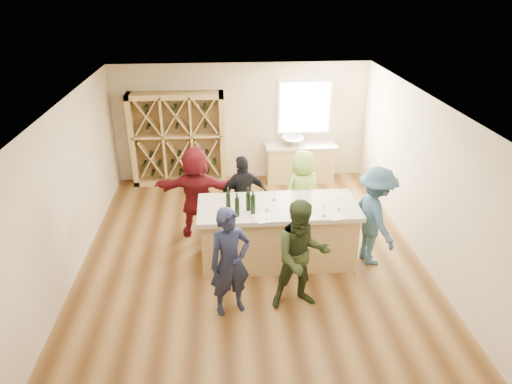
{
  "coord_description": "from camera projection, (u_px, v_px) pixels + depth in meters",
  "views": [
    {
      "loc": [
        -0.44,
        -6.99,
        4.64
      ],
      "look_at": [
        0.1,
        0.2,
        1.15
      ],
      "focal_mm": 32.0,
      "sensor_mm": 36.0,
      "label": 1
    }
  ],
  "objects": [
    {
      "name": "wall_front",
      "position": [
        274.0,
        333.0,
        4.53
      ],
      "size": [
        6.0,
        0.1,
        2.8
      ],
      "primitive_type": "cube",
      "color": "#CBB793",
      "rests_on": "ground"
    },
    {
      "name": "wine_bottle_c",
      "position": [
        248.0,
        201.0,
        7.49
      ],
      "size": [
        0.1,
        0.1,
        0.33
      ],
      "primitive_type": "cylinder",
      "rotation": [
        0.0,
        0.0,
        -0.29
      ],
      "color": "black",
      "rests_on": "tasting_counter_top"
    },
    {
      "name": "person_near_right",
      "position": [
        302.0,
        256.0,
        6.69
      ],
      "size": [
        0.91,
        0.56,
        1.77
      ],
      "primitive_type": "imported",
      "rotation": [
        0.0,
        0.0,
        0.1
      ],
      "color": "#263319",
      "rests_on": "floor"
    },
    {
      "name": "wine_bottle_a",
      "position": [
        228.0,
        202.0,
        7.47
      ],
      "size": [
        0.11,
        0.11,
        0.33
      ],
      "primitive_type": "cylinder",
      "rotation": [
        0.0,
        0.0,
        0.41
      ],
      "color": "black",
      "rests_on": "tasting_counter_top"
    },
    {
      "name": "person_far_left",
      "position": [
        197.0,
        192.0,
        8.57
      ],
      "size": [
        1.74,
        0.79,
        1.81
      ],
      "primitive_type": "imported",
      "rotation": [
        0.0,
        0.0,
        3.03
      ],
      "color": "#590F14",
      "rests_on": "floor"
    },
    {
      "name": "wine_glass_d",
      "position": [
        306.0,
        203.0,
        7.6
      ],
      "size": [
        0.08,
        0.08,
        0.17
      ],
      "primitive_type": "cone",
      "rotation": [
        0.0,
        0.0,
        0.21
      ],
      "color": "white",
      "rests_on": "tasting_counter_top"
    },
    {
      "name": "back_counter_top",
      "position": [
        301.0,
        146.0,
        10.91
      ],
      "size": [
        1.7,
        0.62,
        0.06
      ],
      "primitive_type": "cube",
      "color": "#BCB19A",
      "rests_on": "back_counter_base"
    },
    {
      "name": "tasting_menu_a",
      "position": [
        263.0,
        218.0,
        7.31
      ],
      "size": [
        0.29,
        0.36,
        0.0
      ],
      "primitive_type": "cube",
      "rotation": [
        0.0,
        0.0,
        0.21
      ],
      "color": "white",
      "rests_on": "tasting_counter_top"
    },
    {
      "name": "person_near_left",
      "position": [
        230.0,
        262.0,
        6.59
      ],
      "size": [
        0.74,
        0.64,
        1.71
      ],
      "primitive_type": "imported",
      "rotation": [
        0.0,
        0.0,
        0.34
      ],
      "color": "#191E38",
      "rests_on": "floor"
    },
    {
      "name": "wine_bottle_d",
      "position": [
        253.0,
        204.0,
        7.39
      ],
      "size": [
        0.09,
        0.09,
        0.32
      ],
      "primitive_type": "cylinder",
      "rotation": [
        0.0,
        0.0,
        0.08
      ],
      "color": "black",
      "rests_on": "tasting_counter_top"
    },
    {
      "name": "faucet",
      "position": [
        292.0,
        136.0,
        10.98
      ],
      "size": [
        0.02,
        0.02,
        0.3
      ],
      "primitive_type": "cylinder",
      "color": "silver",
      "rests_on": "back_counter_top"
    },
    {
      "name": "wine_glass_c",
      "position": [
        324.0,
        212.0,
        7.34
      ],
      "size": [
        0.07,
        0.07,
        0.16
      ],
      "primitive_type": "cone",
      "rotation": [
        0.0,
        0.0,
        -0.17
      ],
      "color": "white",
      "rests_on": "tasting_counter_top"
    },
    {
      "name": "wine_glass_a",
      "position": [
        266.0,
        214.0,
        7.24
      ],
      "size": [
        0.08,
        0.08,
        0.18
      ],
      "primitive_type": "cone",
      "rotation": [
        0.0,
        0.0,
        -0.21
      ],
      "color": "white",
      "rests_on": "tasting_counter_top"
    },
    {
      "name": "wine_glass_b",
      "position": [
        292.0,
        214.0,
        7.26
      ],
      "size": [
        0.08,
        0.08,
        0.17
      ],
      "primitive_type": "cone",
      "rotation": [
        0.0,
        0.0,
        -0.31
      ],
      "color": "white",
      "rests_on": "tasting_counter_top"
    },
    {
      "name": "wine_glass_f",
      "position": [
        274.0,
        195.0,
        7.84
      ],
      "size": [
        0.07,
        0.07,
        0.18
      ],
      "primitive_type": "cone",
      "color": "white",
      "rests_on": "tasting_counter_top"
    },
    {
      "name": "wall_left",
      "position": [
        67.0,
        190.0,
        7.51
      ],
      "size": [
        0.1,
        7.0,
        2.8
      ],
      "primitive_type": "cube",
      "color": "#CBB793",
      "rests_on": "ground"
    },
    {
      "name": "person_far_right",
      "position": [
        302.0,
        191.0,
        8.8
      ],
      "size": [
        0.95,
        0.83,
        1.64
      ],
      "primitive_type": "imported",
      "rotation": [
        0.0,
        0.0,
        3.61
      ],
      "color": "#8CC64C",
      "rests_on": "floor"
    },
    {
      "name": "wall_right",
      "position": [
        426.0,
        179.0,
        7.93
      ],
      "size": [
        0.1,
        7.0,
        2.8
      ],
      "primitive_type": "cube",
      "color": "#CBB793",
      "rests_on": "ground"
    },
    {
      "name": "wine_rack",
      "position": [
        178.0,
        139.0,
        10.68
      ],
      "size": [
        2.2,
        0.45,
        2.2
      ],
      "primitive_type": "cube",
      "color": "tan",
      "rests_on": "floor"
    },
    {
      "name": "tasting_counter_top",
      "position": [
        278.0,
        207.0,
        7.73
      ],
      "size": [
        2.72,
        1.12,
        0.08
      ],
      "primitive_type": "cube",
      "color": "#BCB19A",
      "rests_on": "tasting_counter_base"
    },
    {
      "name": "sink",
      "position": [
        293.0,
        141.0,
        10.84
      ],
      "size": [
        0.54,
        0.54,
        0.19
      ],
      "primitive_type": "imported",
      "color": "silver",
      "rests_on": "back_counter_top"
    },
    {
      "name": "wine_bottle_b",
      "position": [
        237.0,
        207.0,
        7.33
      ],
      "size": [
        0.09,
        0.09,
        0.32
      ],
      "primitive_type": "cylinder",
      "rotation": [
        0.0,
        0.0,
        -0.19
      ],
      "color": "black",
      "rests_on": "tasting_counter_top"
    },
    {
      "name": "tasting_counter_base",
      "position": [
        277.0,
        235.0,
        7.96
      ],
      "size": [
        2.6,
        1.0,
        1.0
      ],
      "primitive_type": "cube",
      "color": "tan",
      "rests_on": "floor"
    },
    {
      "name": "person_far_mid",
      "position": [
        243.0,
        196.0,
        8.62
      ],
      "size": [
        1.04,
        0.7,
        1.62
      ],
      "primitive_type": "imported",
      "rotation": [
        0.0,
        0.0,
        3.38
      ],
      "color": "black",
      "rests_on": "floor"
    },
    {
      "name": "ceiling",
      "position": [
        251.0,
        100.0,
        7.09
      ],
      "size": [
        6.0,
        7.0,
        0.1
      ],
      "primitive_type": "cube",
      "color": "white",
      "rests_on": "ground"
    },
    {
      "name": "wall_back",
      "position": [
        241.0,
        122.0,
        10.91
      ],
      "size": [
        6.0,
        0.1,
        2.8
      ],
      "primitive_type": "cube",
      "color": "#CBB793",
      "rests_on": "ground"
    },
    {
      "name": "window_frame",
      "position": [
        305.0,
        107.0,
        10.78
      ],
      "size": [
        1.3,
        0.06,
        1.3
      ],
      "primitive_type": "cube",
      "color": "white",
      "rests_on": "wall_back"
    },
    {
      "name": "tasting_menu_b",
      "position": [
        297.0,
        215.0,
        7.39
      ],
      "size": [
        0.25,
        0.32,
        0.0
      ],
      "primitive_type": "cube",
      "rotation": [
        0.0,
        0.0,
        0.13
      ],
      "color": "white",
      "rests_on": "tasting_counter_top"
    },
    {
      "name": "back_counter_base",
      "position": [
        300.0,
        163.0,
        11.11
      ],
      "size": [
        1.6,
        0.58,
        0.86
      ],
      "primitive_type": "cube",
      "color": "tan",
      "rests_on": "floor"
    },
    {
      "name": "wine_glass_e",
      "position": [
        339.0,
        205.0,
        7.53
      ],
      "size": [
        0.09,
        0.09,
        0.19
      ],
      "primitive_type": "cone",
      "rotation": [
        0.0,
        0.0,
        -0.34
      ],
      "color": "white",
      "rests_on": "tasting_counter_top"
    },
    {
      "name": "person_server",
      "position": [
        375.0,
        217.0,
        7.75
      ],
      "size": [
        0.72,
        1.22,
        1.78
      ],
      "primitive_type": "imported",
      "rotation": [
        0.0,
        0.0,
        1.74
      ],
      "color": "#335972",
      "rests_on": "floor"
    },
    {
      "name": "tasting_menu_c",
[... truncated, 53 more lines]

